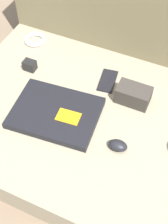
# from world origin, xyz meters

# --- Properties ---
(ground_plane) EXTENTS (8.00, 8.00, 0.00)m
(ground_plane) POSITION_xyz_m (0.00, 0.00, 0.00)
(ground_plane) COLOR #7A6651
(couch_seat) EXTENTS (1.09, 0.80, 0.14)m
(couch_seat) POSITION_xyz_m (0.00, 0.00, 0.07)
(couch_seat) COLOR gray
(couch_seat) RESTS_ON ground_plane
(couch_backrest) EXTENTS (1.09, 0.20, 0.56)m
(couch_backrest) POSITION_xyz_m (0.00, 0.50, 0.28)
(couch_backrest) COLOR #756B4C
(couch_backrest) RESTS_ON ground_plane
(laptop) EXTENTS (0.36, 0.28, 0.03)m
(laptop) POSITION_xyz_m (-0.10, -0.05, 0.15)
(laptop) COLOR black
(laptop) RESTS_ON couch_seat
(computer_mouse) EXTENTS (0.07, 0.05, 0.04)m
(computer_mouse) POSITION_xyz_m (0.18, -0.09, 0.16)
(computer_mouse) COLOR black
(computer_mouse) RESTS_ON couch_seat
(phone_black) EXTENTS (0.08, 0.14, 0.01)m
(phone_black) POSITION_xyz_m (0.02, 0.21, 0.14)
(phone_black) COLOR black
(phone_black) RESTS_ON couch_seat
(camera_pouch) EXTENTS (0.14, 0.08, 0.07)m
(camera_pouch) POSITION_xyz_m (0.15, 0.15, 0.18)
(camera_pouch) COLOR #38332D
(camera_pouch) RESTS_ON couch_seat
(charger_brick) EXTENTS (0.05, 0.04, 0.05)m
(charger_brick) POSITION_xyz_m (-0.33, 0.14, 0.16)
(charger_brick) COLOR black
(charger_brick) RESTS_ON couch_seat
(cable_coil) EXTENTS (0.10, 0.10, 0.02)m
(cable_coil) POSITION_xyz_m (-0.40, 0.31, 0.15)
(cable_coil) COLOR white
(cable_coil) RESTS_ON couch_seat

